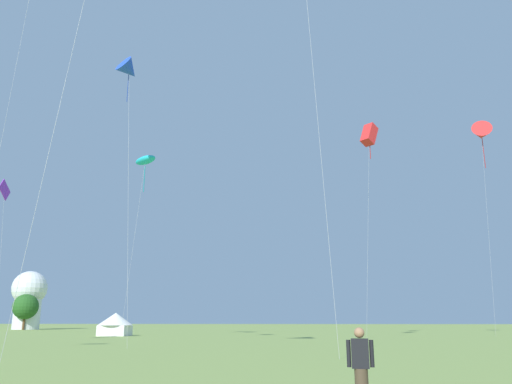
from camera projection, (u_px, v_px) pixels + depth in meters
The scene contains 9 objects.
kite_red_box at pixel (369, 135), 58.73m from camera, with size 3.07×3.31×24.38m.
kite_blue_delta at pixel (129, 70), 40.42m from camera, with size 3.31×3.74×22.59m.
kite_cyan_parafoil at pixel (145, 160), 57.34m from camera, with size 3.57×3.27×20.16m.
kite_red_delta at pixel (481, 133), 63.00m from camera, with size 3.07×3.29×26.18m.
kite_purple_diamond at pixel (5, 191), 54.47m from camera, with size 1.62×2.49×16.86m.
person_spectator at pixel (361, 371), 10.38m from camera, with size 0.57×0.28×1.73m.
festival_tent_left at pixel (115, 323), 58.12m from camera, with size 4.02×4.02×2.61m.
observatory_dome at pixel (29, 297), 94.26m from camera, with size 6.40×6.40×10.80m.
tree_distant_left at pixel (26, 307), 91.38m from camera, with size 4.56×4.56×6.39m.
Camera 1 is at (2.33, -3.17, 1.90)m, focal length 34.98 mm.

